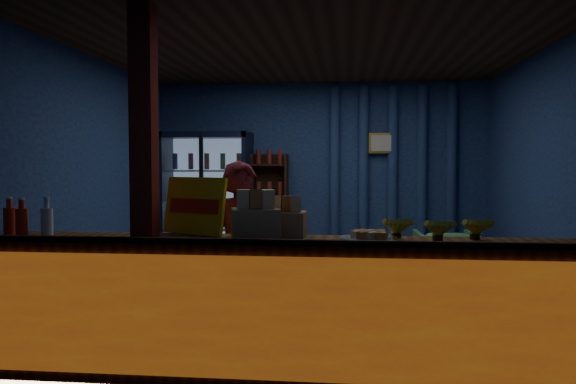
# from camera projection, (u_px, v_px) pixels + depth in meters

# --- Properties ---
(ground) EXTENTS (4.60, 4.60, 0.00)m
(ground) POSITION_uv_depth(u_px,v_px,m) (310.00, 306.00, 5.81)
(ground) COLOR #515154
(ground) RESTS_ON ground
(room_walls) EXTENTS (4.60, 4.60, 4.60)m
(room_walls) POSITION_uv_depth(u_px,v_px,m) (310.00, 154.00, 5.73)
(room_walls) COLOR navy
(room_walls) RESTS_ON ground
(counter) EXTENTS (4.40, 0.57, 0.99)m
(counter) POSITION_uv_depth(u_px,v_px,m) (292.00, 308.00, 3.89)
(counter) COLOR brown
(counter) RESTS_ON ground
(support_post) EXTENTS (0.16, 0.16, 2.60)m
(support_post) POSITION_uv_depth(u_px,v_px,m) (145.00, 188.00, 3.96)
(support_post) COLOR maroon
(support_post) RESTS_ON ground
(beverage_cooler) EXTENTS (1.20, 0.62, 1.90)m
(beverage_cooler) POSITION_uv_depth(u_px,v_px,m) (208.00, 202.00, 7.82)
(beverage_cooler) COLOR black
(beverage_cooler) RESTS_ON ground
(bottle_shelf) EXTENTS (0.50, 0.28, 1.60)m
(bottle_shelf) POSITION_uv_depth(u_px,v_px,m) (270.00, 212.00, 7.88)
(bottle_shelf) COLOR #32180F
(bottle_shelf) RESTS_ON ground
(curtain_folds) EXTENTS (1.74, 0.14, 2.50)m
(curtain_folds) POSITION_uv_depth(u_px,v_px,m) (392.00, 176.00, 7.76)
(curtain_folds) COLOR navy
(curtain_folds) RESTS_ON room_walls
(framed_picture) EXTENTS (0.36, 0.04, 0.28)m
(framed_picture) POSITION_uv_depth(u_px,v_px,m) (382.00, 143.00, 7.71)
(framed_picture) COLOR gold
(framed_picture) RESTS_ON room_walls
(shopkeeper) EXTENTS (0.61, 0.46, 1.50)m
(shopkeeper) POSITION_uv_depth(u_px,v_px,m) (241.00, 254.00, 4.49)
(shopkeeper) COLOR maroon
(shopkeeper) RESTS_ON ground
(green_chair) EXTENTS (0.71, 0.73, 0.65)m
(green_chair) POSITION_uv_depth(u_px,v_px,m) (445.00, 256.00, 6.91)
(green_chair) COLOR #5DBA66
(green_chair) RESTS_ON ground
(side_table) EXTENTS (0.57, 0.46, 0.56)m
(side_table) POSITION_uv_depth(u_px,v_px,m) (333.00, 260.00, 7.15)
(side_table) COLOR #32180F
(side_table) RESTS_ON ground
(yellow_sign) EXTENTS (0.53, 0.31, 0.42)m
(yellow_sign) POSITION_uv_depth(u_px,v_px,m) (195.00, 206.00, 4.15)
(yellow_sign) COLOR yellow
(yellow_sign) RESTS_ON counter
(soda_bottles) EXTENTS (0.38, 0.17, 0.28)m
(soda_bottles) POSITION_uv_depth(u_px,v_px,m) (26.00, 220.00, 4.08)
(soda_bottles) COLOR red
(soda_bottles) RESTS_ON counter
(snack_box_left) EXTENTS (0.39, 0.34, 0.34)m
(snack_box_left) POSITION_uv_depth(u_px,v_px,m) (256.00, 221.00, 3.93)
(snack_box_left) COLOR #A3864F
(snack_box_left) RESTS_ON counter
(snack_box_centre) EXTENTS (0.29, 0.24, 0.29)m
(snack_box_centre) POSITION_uv_depth(u_px,v_px,m) (286.00, 222.00, 4.04)
(snack_box_centre) COLOR #A3864F
(snack_box_centre) RESTS_ON counter
(pastry_tray) EXTENTS (0.41, 0.41, 0.07)m
(pastry_tray) POSITION_uv_depth(u_px,v_px,m) (371.00, 237.00, 3.82)
(pastry_tray) COLOR silver
(pastry_tray) RESTS_ON counter
(banana_bunches) EXTENTS (0.77, 0.30, 0.17)m
(banana_bunches) POSITION_uv_depth(u_px,v_px,m) (437.00, 228.00, 3.85)
(banana_bunches) COLOR gold
(banana_bunches) RESTS_ON counter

